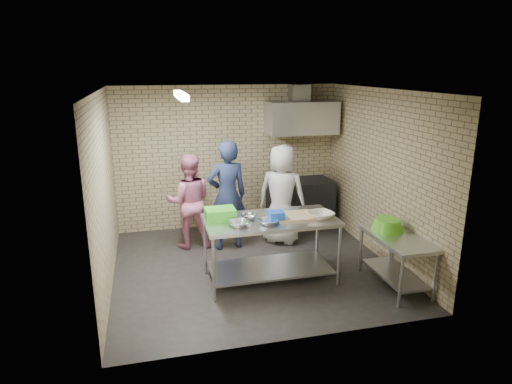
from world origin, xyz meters
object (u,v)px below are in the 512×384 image
prep_table (270,249)px  bottle_red (300,120)px  green_crate (220,214)px  blue_tub (276,216)px  green_basin (388,225)px  woman_white (282,194)px  man_navy (227,196)px  woman_pink (189,201)px  stove (300,203)px  side_counter (395,261)px

prep_table → bottle_red: bearing=62.0°
green_crate → blue_tub: 0.78m
blue_tub → green_basin: (1.59, -0.28, -0.17)m
blue_tub → woman_white: 1.57m
bottle_red → man_navy: 2.23m
prep_table → green_crate: bearing=170.3°
man_navy → woman_white: 0.98m
green_basin → prep_table: bearing=167.1°
blue_tub → woman_pink: woman_pink is taller
green_crate → woman_pink: (-0.30, 1.42, -0.21)m
green_crate → woman_pink: woman_pink is taller
stove → bottle_red: size_ratio=6.67×
side_counter → stove: size_ratio=1.00×
blue_tub → man_navy: man_navy is taller
man_navy → side_counter: bearing=130.6°
side_counter → blue_tub: blue_tub is taller
prep_table → woman_white: 1.55m
green_crate → man_navy: size_ratio=0.22×
side_counter → stove: (-0.45, 2.75, 0.08)m
man_navy → woman_pink: size_ratio=1.15×
woman_white → stove: bearing=-95.7°
green_crate → bottle_red: size_ratio=2.32×
stove → prep_table: bearing=-119.6°
bottle_red → man_navy: (-1.64, -1.04, -1.10)m
green_crate → woman_white: 1.80m
prep_table → side_counter: prep_table is taller
side_counter → woman_white: bearing=118.1°
side_counter → woman_white: size_ratio=0.69×
bottle_red → woman_white: bearing=-123.7°
green_basin → side_counter: bearing=-85.4°
stove → green_basin: 2.57m
green_basin → bottle_red: (-0.38, 2.74, 1.19)m
stove → green_crate: size_ratio=2.87×
stove → woman_pink: woman_pink is taller
side_counter → blue_tub: (-1.61, 0.53, 0.63)m
green_basin → man_navy: man_navy is taller
green_basin → bottle_red: bottle_red is taller
green_basin → woman_white: (-1.04, 1.74, 0.04)m
man_navy → woman_pink: 0.67m
bottle_red → woman_pink: size_ratio=0.11×
side_counter → green_crate: size_ratio=2.87×
prep_table → woman_pink: woman_pink is taller
prep_table → blue_tub: bearing=-63.4°
green_crate → green_basin: (2.34, -0.50, -0.19)m
green_crate → woman_white: (1.29, 1.25, -0.15)m
stove → side_counter: bearing=-80.7°
prep_table → man_navy: size_ratio=1.01×
side_counter → woman_pink: bearing=140.8°
woman_white → man_navy: bearing=36.1°
blue_tub → stove: bearing=62.5°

